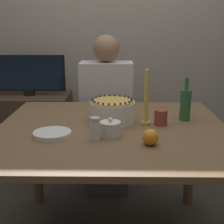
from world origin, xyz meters
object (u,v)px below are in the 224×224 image
(sugar_bowl, at_px, (110,129))
(candle, at_px, (146,103))
(cake, at_px, (112,111))
(bottle, at_px, (185,104))
(tv_monitor, at_px, (28,74))
(sugar_shaker, at_px, (95,129))
(person_man_blue_shirt, at_px, (107,124))

(sugar_bowl, height_order, candle, candle)
(cake, bearing_deg, bottle, 6.19)
(bottle, bearing_deg, tv_monitor, 139.83)
(sugar_shaker, distance_m, tv_monitor, 1.49)
(candle, height_order, person_man_blue_shirt, person_man_blue_shirt)
(sugar_bowl, relative_size, sugar_shaker, 0.93)
(candle, xyz_separation_m, bottle, (0.23, 0.09, -0.03))
(sugar_bowl, height_order, person_man_blue_shirt, person_man_blue_shirt)
(cake, xyz_separation_m, sugar_shaker, (-0.08, -0.29, -0.01))
(cake, relative_size, tv_monitor, 0.39)
(candle, bearing_deg, tv_monitor, 130.93)
(cake, height_order, candle, candle)
(cake, xyz_separation_m, tv_monitor, (-0.76, 1.04, 0.05))
(person_man_blue_shirt, height_order, tv_monitor, person_man_blue_shirt)
(sugar_shaker, relative_size, tv_monitor, 0.17)
(cake, height_order, person_man_blue_shirt, person_man_blue_shirt)
(sugar_bowl, relative_size, candle, 0.34)
(sugar_shaker, bearing_deg, bottle, 33.87)
(sugar_shaker, distance_m, candle, 0.36)
(sugar_shaker, xyz_separation_m, tv_monitor, (-0.68, 1.32, 0.06))
(cake, relative_size, person_man_blue_shirt, 0.20)
(sugar_bowl, bearing_deg, person_man_blue_shirt, 93.04)
(bottle, bearing_deg, cake, -173.81)
(sugar_shaker, relative_size, person_man_blue_shirt, 0.09)
(sugar_shaker, height_order, person_man_blue_shirt, person_man_blue_shirt)
(cake, distance_m, bottle, 0.42)
(sugar_bowl, distance_m, tv_monitor, 1.48)
(candle, height_order, tv_monitor, candle)
(sugar_shaker, height_order, bottle, bottle)
(person_man_blue_shirt, bearing_deg, bottle, 126.69)
(person_man_blue_shirt, bearing_deg, tv_monitor, -26.95)
(sugar_shaker, bearing_deg, cake, 75.22)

